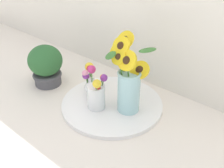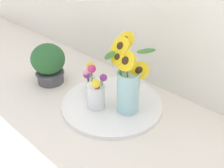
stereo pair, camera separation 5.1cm
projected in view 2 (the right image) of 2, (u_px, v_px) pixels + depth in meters
The scene contains 6 objects.
ground_plane at pixel (95, 118), 1.15m from camera, with size 6.00×6.00×0.00m, color silver.
serving_tray at pixel (112, 104), 1.22m from camera, with size 0.47×0.47×0.02m.
mason_jar_sunflowers at pixel (127, 81), 1.10m from camera, with size 0.22×0.20×0.34m.
vase_small_center at pixel (96, 92), 1.15m from camera, with size 0.11×0.09×0.18m.
vase_bulb_right at pixel (91, 81), 1.25m from camera, with size 0.09×0.08×0.15m.
potted_plant at pixel (49, 63), 1.34m from camera, with size 0.17×0.17×0.21m.
Camera 2 is at (0.66, -0.60, 0.73)m, focal length 42.00 mm.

